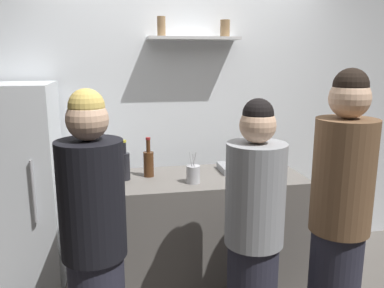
{
  "coord_description": "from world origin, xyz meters",
  "views": [
    {
      "loc": [
        -0.58,
        -2.22,
        1.8
      ],
      "look_at": [
        -0.05,
        0.53,
        1.18
      ],
      "focal_mm": 36.77,
      "sensor_mm": 36.0,
      "label": 1
    }
  ],
  "objects": [
    {
      "name": "back_wall_assembly",
      "position": [
        0.0,
        1.25,
        1.3
      ],
      "size": [
        4.8,
        0.32,
        2.6
      ],
      "color": "white",
      "rests_on": "ground"
    },
    {
      "name": "counter",
      "position": [
        -0.05,
        0.53,
        0.46
      ],
      "size": [
        1.66,
        0.64,
        0.93
      ],
      "primitive_type": "cube",
      "color": "#66605B",
      "rests_on": "ground"
    },
    {
      "name": "wine_bottle_dark_glass",
      "position": [
        -0.54,
        0.55,
        1.04
      ],
      "size": [
        0.07,
        0.07,
        0.29
      ],
      "color": "black",
      "rests_on": "counter"
    },
    {
      "name": "wine_bottle_amber_glass",
      "position": [
        -0.36,
        0.6,
        1.03
      ],
      "size": [
        0.08,
        0.08,
        0.3
      ],
      "color": "#472814",
      "rests_on": "counter"
    },
    {
      "name": "refrigerator",
      "position": [
        -1.33,
        0.85,
        0.81
      ],
      "size": [
        0.58,
        0.63,
        1.61
      ],
      "color": "silver",
      "rests_on": "ground"
    },
    {
      "name": "wine_bottle_pale_glass",
      "position": [
        -0.73,
        0.35,
        1.04
      ],
      "size": [
        0.07,
        0.07,
        0.29
      ],
      "color": "#B2BFB2",
      "rests_on": "counter"
    },
    {
      "name": "person_grey_hoodie",
      "position": [
        0.17,
        -0.22,
        0.78
      ],
      "size": [
        0.34,
        0.34,
        1.58
      ],
      "rotation": [
        0.0,
        0.0,
        1.55
      ],
      "color": "#262633",
      "rests_on": "ground"
    },
    {
      "name": "baking_pan",
      "position": [
        0.37,
        0.62,
        0.95
      ],
      "size": [
        0.34,
        0.24,
        0.05
      ],
      "primitive_type": "cube",
      "color": "gray",
      "rests_on": "counter"
    },
    {
      "name": "wine_bottle_green_glass",
      "position": [
        0.5,
        0.44,
        1.04
      ],
      "size": [
        0.06,
        0.06,
        0.3
      ],
      "color": "#19471E",
      "rests_on": "counter"
    },
    {
      "name": "person_blonde",
      "position": [
        -0.72,
        -0.25,
        0.82
      ],
      "size": [
        0.34,
        0.34,
        1.65
      ],
      "rotation": [
        0.0,
        0.0,
        5.72
      ],
      "color": "#262633",
      "rests_on": "ground"
    },
    {
      "name": "water_bottle_plastic",
      "position": [
        -0.75,
        0.68,
        1.04
      ],
      "size": [
        0.1,
        0.1,
        0.25
      ],
      "color": "silver",
      "rests_on": "counter"
    },
    {
      "name": "utensil_holder",
      "position": [
        -0.06,
        0.39,
        0.99
      ],
      "size": [
        0.1,
        0.1,
        0.23
      ],
      "color": "#B2B2B7",
      "rests_on": "counter"
    },
    {
      "name": "person_brown_jacket",
      "position": [
        0.66,
        -0.31,
        0.87
      ],
      "size": [
        0.34,
        0.34,
        1.74
      ],
      "rotation": [
        0.0,
        0.0,
        2.31
      ],
      "color": "#262633",
      "rests_on": "ground"
    }
  ]
}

